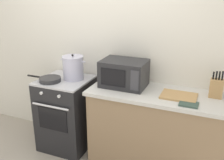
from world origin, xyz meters
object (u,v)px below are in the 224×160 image
knife_block (216,88)px  frying_pan (50,79)px  cutting_board (179,96)px  stove (67,113)px  microwave (124,73)px  oven_mitt (189,104)px  stock_pot (73,68)px

knife_block → frying_pan: bearing=-171.7°
cutting_board → stove: bearing=-180.0°
microwave → frying_pan: bearing=-166.5°
microwave → oven_mitt: (0.75, -0.24, -0.14)m
stove → frying_pan: frying_pan is taller
stock_pot → frying_pan: 0.31m
cutting_board → stock_pot: bearing=177.2°
oven_mitt → cutting_board: bearing=127.0°
frying_pan → oven_mitt: (1.62, -0.03, -0.02)m
stove → oven_mitt: (1.50, -0.16, 0.47)m
microwave → cutting_board: 0.65m
frying_pan → cutting_board: (1.50, 0.13, -0.02)m
cutting_board → knife_block: size_ratio=1.27×
frying_pan → microwave: microwave is taller
knife_block → oven_mitt: knife_block is taller
frying_pan → knife_block: 1.87m
stock_pot → cutting_board: 1.29m
stock_pot → cutting_board: stock_pot is taller
microwave → stove: bearing=-173.9°
stove → frying_pan: bearing=-133.7°
frying_pan → stove: bearing=46.3°
stove → cutting_board: 1.45m
stock_pot → frying_pan: size_ratio=0.74×
stove → stock_pot: (0.09, 0.06, 0.60)m
frying_pan → stock_pot: bearing=42.0°
stove → microwave: microwave is taller
stove → oven_mitt: bearing=-6.1°
microwave → stock_pot: bearing=-178.7°
stock_pot → microwave: (0.65, 0.01, 0.01)m
stock_pot → knife_block: 1.63m
stock_pot → knife_block: stock_pot is taller
frying_pan → oven_mitt: bearing=-1.1°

